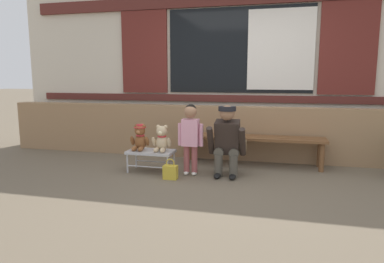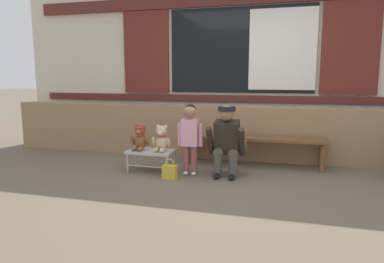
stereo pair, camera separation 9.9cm
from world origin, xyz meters
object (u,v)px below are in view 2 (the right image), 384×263
Objects in this scene: wooden_bench_long at (253,141)px; child_standing at (190,132)px; adult_crouching at (227,140)px; teddy_bear_with_hat at (140,138)px; handbag_on_ground at (170,172)px; teddy_bear_plain at (161,139)px; small_display_bench at (151,153)px.

wooden_bench_long is 2.19× the size of child_standing.
teddy_bear_with_hat is at bearing -177.01° from adult_crouching.
teddy_bear_with_hat is 0.71m from handbag_on_ground.
adult_crouching reaches higher than teddy_bear_with_hat.
teddy_bear_with_hat is 1.23m from adult_crouching.
teddy_bear_with_hat is 0.32m from teddy_bear_plain.
small_display_bench is at bearing -0.77° from teddy_bear_with_hat.
small_display_bench is 0.67× the size of adult_crouching.
teddy_bear_with_hat and teddy_bear_plain have the same top height.
teddy_bear_with_hat is at bearing 179.87° from teddy_bear_plain.
adult_crouching is (-0.28, -0.63, 0.11)m from wooden_bench_long.
teddy_bear_plain is 0.91m from adult_crouching.
handbag_on_ground is (-0.20, -0.26, -0.50)m from child_standing.
handbag_on_ground is (-0.69, -0.35, -0.38)m from adult_crouching.
small_display_bench is 0.25m from teddy_bear_plain.
small_display_bench is at bearing -179.49° from teddy_bear_plain.
small_display_bench is 1.76× the size of teddy_bear_plain.
teddy_bear_plain reaches higher than handbag_on_ground.
teddy_bear_plain is (0.32, -0.00, -0.01)m from teddy_bear_with_hat.
child_standing is (0.58, -0.02, 0.33)m from small_display_bench.
adult_crouching is 3.49× the size of handbag_on_ground.
child_standing reaches higher than small_display_bench.
small_display_bench is 0.67× the size of child_standing.
child_standing is at bearing 52.40° from handbag_on_ground.
adult_crouching is (0.49, 0.09, -0.11)m from child_standing.
teddy_bear_with_hat is 1.00× the size of teddy_bear_plain.
teddy_bear_with_hat reaches higher than handbag_on_ground.
small_display_bench is (-1.34, -0.70, -0.11)m from wooden_bench_long.
wooden_bench_long is 1.41m from handbag_on_ground.
wooden_bench_long is 1.08m from child_standing.
teddy_bear_with_hat is (-1.50, -0.70, 0.10)m from wooden_bench_long.
teddy_bear_plain is at bearing -175.91° from adult_crouching.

